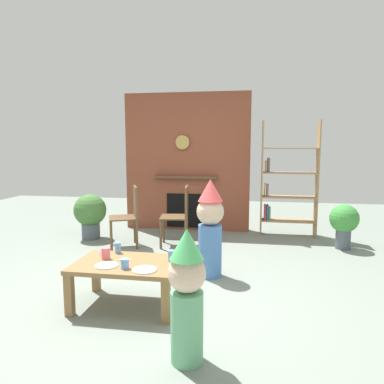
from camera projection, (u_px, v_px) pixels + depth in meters
The scene contains 18 objects.
ground_plane at pixel (172, 285), 3.79m from camera, with size 12.00×12.00×0.00m, color gray.
brick_fireplace_feature at pixel (187, 163), 6.23m from camera, with size 2.20×0.28×2.40m.
bookshelf at pixel (285, 184), 5.81m from camera, with size 0.90×0.28×1.90m.
coffee_table at pixel (127, 269), 3.28m from camera, with size 0.96×0.64×0.42m.
paper_cup_near_left at pixel (106, 253), 3.36m from camera, with size 0.08×0.08×0.11m, color #E5666B.
paper_cup_near_right at pixel (171, 256), 3.31m from camera, with size 0.06×0.06×0.10m, color #669EE0.
paper_cup_center at pixel (118, 248), 3.54m from camera, with size 0.06×0.06×0.11m, color #669EE0.
paper_cup_far_left at pixel (125, 264), 3.09m from camera, with size 0.07×0.07×0.09m, color #669EE0.
paper_plate_front at pixel (145, 270), 3.05m from camera, with size 0.21×0.21×0.01m, color white.
paper_plate_rear at pixel (107, 266), 3.16m from camera, with size 0.21×0.21×0.01m, color white.
birthday_cake_slice at pixel (103, 251), 3.48m from camera, with size 0.10×0.10×0.09m, color pink.
table_fork at pixel (124, 260), 3.33m from camera, with size 0.15×0.02×0.01m, color silver.
child_with_cone_hat at pixel (187, 293), 2.39m from camera, with size 0.26×0.26×0.95m.
child_in_pink at pixel (210, 226), 3.99m from camera, with size 0.31×0.31×1.12m.
dining_chair_left at pixel (129, 213), 5.20m from camera, with size 0.52×0.52×0.90m.
dining_chair_middle at pixel (180, 212), 5.22m from camera, with size 0.45×0.45×0.90m.
potted_plant_tall at pixel (344, 221), 5.09m from camera, with size 0.41×0.41×0.66m.
potted_plant_short at pixel (90, 213), 5.65m from camera, with size 0.51×0.51×0.72m.
Camera 1 is at (0.80, -3.55, 1.49)m, focal length 32.97 mm.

